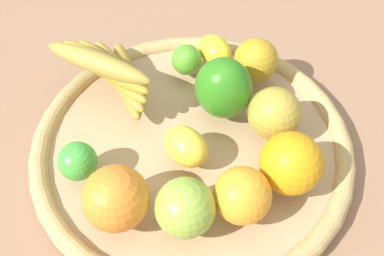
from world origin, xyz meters
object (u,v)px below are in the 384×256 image
object	(u,v)px
bell_pepper	(223,88)
lime_0	(186,60)
apple_2	(275,114)
orange_1	(116,198)
orange_2	(291,163)
apple_1	(185,208)
lemon_1	(215,51)
banana_bunch	(112,71)
lime_1	(78,161)
apple_0	(256,60)
lemon_0	(186,146)
orange_0	(242,195)

from	to	relation	value
bell_pepper	lime_0	world-z (taller)	bell_pepper
apple_2	orange_1	size ratio (longest dim) A/B	0.92
orange_2	orange_1	size ratio (longest dim) A/B	1.00
lime_0	apple_1	bearing A→B (deg)	-155.61
lemon_1	lime_0	xyz separation A→B (m)	(-0.04, 0.03, 0.00)
bell_pepper	lime_0	distance (m)	0.10
banana_bunch	orange_1	bearing A→B (deg)	-148.30
lime_1	apple_0	world-z (taller)	apple_0
lemon_0	orange_2	bearing A→B (deg)	-82.11
orange_0	lime_0	distance (m)	0.25
lime_0	banana_bunch	bearing A→B (deg)	137.72
apple_2	orange_1	world-z (taller)	orange_1
lime_1	lemon_1	size ratio (longest dim) A/B	0.81
lime_1	orange_0	size ratio (longest dim) A/B	0.72
orange_0	lime_0	bearing A→B (deg)	39.43
bell_pepper	orange_2	size ratio (longest dim) A/B	1.18
bell_pepper	orange_2	xyz separation A→B (m)	(-0.08, -0.12, -0.01)
banana_bunch	lemon_1	size ratio (longest dim) A/B	2.75
bell_pepper	orange_0	xyz separation A→B (m)	(-0.14, -0.08, -0.01)
lemon_1	apple_0	world-z (taller)	apple_0
banana_bunch	lemon_0	distance (m)	0.16
orange_1	bell_pepper	bearing A→B (deg)	-13.31
lemon_1	orange_2	bearing A→B (deg)	-135.12
apple_2	orange_0	xyz separation A→B (m)	(-0.13, -0.00, -0.00)
lime_1	apple_2	bearing A→B (deg)	-50.45
apple_0	lemon_0	bearing A→B (deg)	170.45
orange_2	lime_0	world-z (taller)	orange_2
apple_1	lemon_1	bearing A→B (deg)	15.57
orange_1	orange_2	bearing A→B (deg)	-52.49
orange_2	banana_bunch	bearing A→B (deg)	80.21
lime_1	apple_1	bearing A→B (deg)	-93.72
apple_2	apple_0	distance (m)	0.11
lime_1	apple_2	distance (m)	0.26
apple_0	lime_0	distance (m)	0.10
lemon_1	apple_0	xyz separation A→B (m)	(-0.01, -0.07, 0.01)
apple_2	lime_0	size ratio (longest dim) A/B	1.57
banana_bunch	orange_0	xyz separation A→B (m)	(-0.11, -0.24, -0.01)
bell_pepper	orange_2	distance (m)	0.14
lemon_0	apple_1	bearing A→B (deg)	-155.72
bell_pepper	apple_1	bearing A→B (deg)	101.59
apple_1	orange_1	distance (m)	0.08
lime_1	lime_0	distance (m)	0.23
banana_bunch	lemon_1	distance (m)	0.16
apple_0	lemon_1	bearing A→B (deg)	85.34
bell_pepper	orange_2	world-z (taller)	bell_pepper
apple_1	lime_0	size ratio (longest dim) A/B	1.53
bell_pepper	apple_2	size ratio (longest dim) A/B	1.27
lime_1	lemon_0	bearing A→B (deg)	-55.66
orange_2	apple_0	world-z (taller)	orange_2
bell_pepper	lemon_1	xyz separation A→B (m)	(0.09, 0.05, -0.02)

